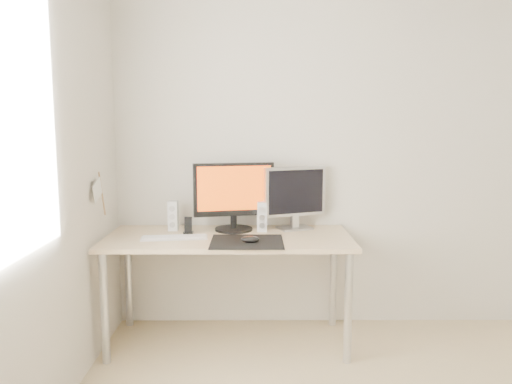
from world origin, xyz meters
name	(u,v)px	position (x,y,z in m)	size (l,w,h in m)	color
wall_back	(361,153)	(0.00, 1.75, 1.25)	(3.50, 3.50, 0.00)	beige
mousepad	(247,242)	(-0.81, 1.21, 0.73)	(0.45, 0.40, 0.00)	black
mouse	(250,239)	(-0.79, 1.18, 0.75)	(0.11, 0.07, 0.04)	black
desk	(229,248)	(-0.93, 1.38, 0.65)	(1.60, 0.70, 0.73)	#D1B587
main_monitor	(234,194)	(-0.90, 1.55, 0.98)	(0.55, 0.31, 0.47)	black
second_monitor	(295,195)	(-0.48, 1.60, 0.97)	(0.43, 0.23, 0.43)	silver
speaker_left	(173,216)	(-1.32, 1.56, 0.83)	(0.06, 0.08, 0.20)	white
speaker_right	(262,217)	(-0.71, 1.53, 0.83)	(0.06, 0.08, 0.20)	white
keyboard	(174,238)	(-1.27, 1.30, 0.74)	(0.43, 0.17, 0.02)	silver
phone_dock	(188,229)	(-1.20, 1.45, 0.76)	(0.06, 0.05, 0.11)	black
pennant	(99,191)	(-1.72, 1.24, 1.05)	(0.01, 0.23, 0.29)	#A57F54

